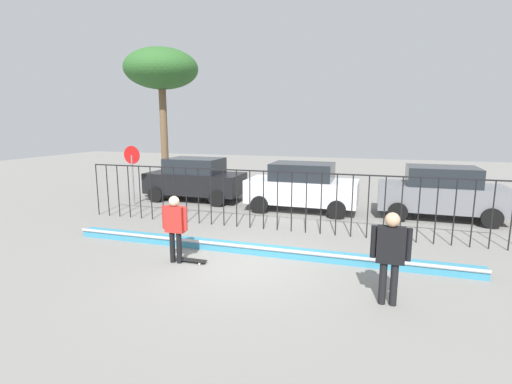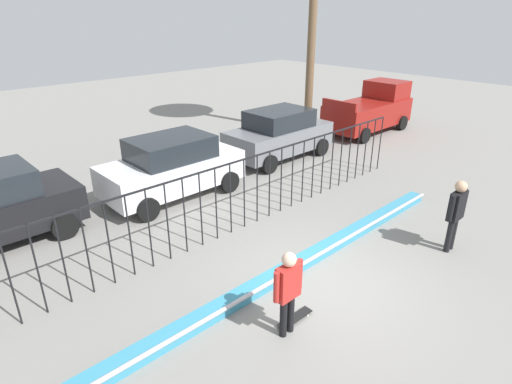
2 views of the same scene
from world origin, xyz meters
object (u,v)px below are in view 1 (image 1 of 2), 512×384
(skateboard, at_px, (191,260))
(palm_tree_short, at_px, (161,70))
(parked_car_gray, at_px, (440,192))
(camera_operator, at_px, (390,250))
(parked_car_white, at_px, (302,186))
(stop_sign, at_px, (132,167))
(parked_car_black, at_px, (195,179))
(skateboarder, at_px, (175,223))

(skateboard, distance_m, palm_tree_short, 12.12)
(skateboard, bearing_deg, parked_car_gray, 37.07)
(camera_operator, xyz_separation_m, parked_car_white, (-3.09, 7.35, -0.12))
(stop_sign, bearing_deg, parked_car_black, 38.87)
(skateboarder, xyz_separation_m, parked_car_white, (1.90, 6.61, -0.05))
(skateboarder, relative_size, parked_car_black, 0.39)
(skateboarder, relative_size, stop_sign, 0.68)
(parked_car_gray, distance_m, palm_tree_short, 13.61)
(skateboard, height_order, parked_car_black, parked_car_black)
(camera_operator, relative_size, parked_car_gray, 0.42)
(parked_car_gray, relative_size, palm_tree_short, 0.61)
(skateboarder, xyz_separation_m, stop_sign, (-5.13, 5.52, 0.60))
(parked_car_black, height_order, parked_car_gray, same)
(parked_car_white, bearing_deg, skateboard, -107.01)
(parked_car_black, height_order, parked_car_white, same)
(parked_car_black, height_order, palm_tree_short, palm_tree_short)
(skateboard, relative_size, parked_car_black, 0.19)
(parked_car_white, bearing_deg, skateboarder, -109.67)
(skateboarder, height_order, parked_car_black, parked_car_black)
(camera_operator, relative_size, palm_tree_short, 0.26)
(parked_car_white, relative_size, stop_sign, 1.72)
(camera_operator, xyz_separation_m, parked_car_gray, (1.93, 7.64, -0.12))
(parked_car_black, distance_m, parked_car_white, 5.00)
(parked_car_black, relative_size, parked_car_white, 1.00)
(skateboarder, relative_size, skateboard, 2.12)
(camera_operator, height_order, parked_car_black, parked_car_black)
(stop_sign, bearing_deg, palm_tree_short, 97.65)
(parked_car_black, distance_m, parked_car_gray, 9.99)
(palm_tree_short, bearing_deg, stop_sign, -82.35)
(parked_car_black, distance_m, palm_tree_short, 5.83)
(parked_car_white, xyz_separation_m, parked_car_gray, (5.02, 0.30, 0.00))
(camera_operator, distance_m, parked_car_black, 11.30)
(skateboarder, distance_m, camera_operator, 5.05)
(skateboard, xyz_separation_m, stop_sign, (-5.48, 5.41, 1.56))
(parked_car_gray, height_order, palm_tree_short, palm_tree_short)
(parked_car_white, bearing_deg, parked_car_black, 169.75)
(stop_sign, bearing_deg, camera_operator, -31.73)
(parked_car_black, bearing_deg, parked_car_white, -3.80)
(skateboard, distance_m, camera_operator, 4.83)
(skateboarder, relative_size, camera_operator, 0.93)
(skateboard, height_order, stop_sign, stop_sign)
(parked_car_black, distance_m, stop_sign, 2.73)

